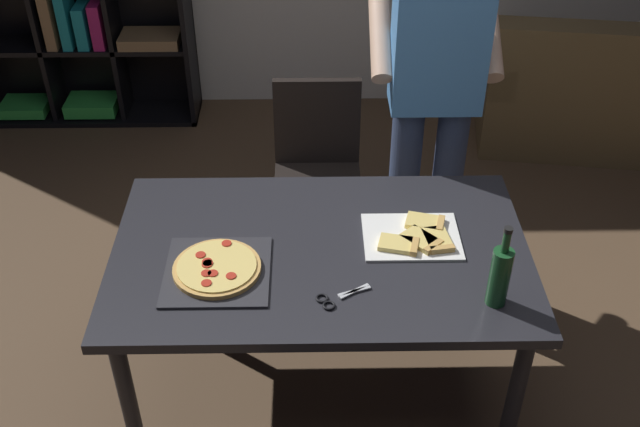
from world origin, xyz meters
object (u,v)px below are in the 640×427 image
Objects in this scene: wine_bottle at (500,275)px; kitchen_scissors at (336,298)px; couch at (621,96)px; person_serving_pizza at (434,93)px; pepperoni_pizza_on_tray at (217,269)px; dining_table at (321,265)px; chair_far_side at (317,161)px.

wine_bottle reaches higher than kitchen_scissors.
person_serving_pizza is at bearing -138.14° from couch.
couch is 3.13m from pepperoni_pizza_on_tray.
dining_table is 0.88× the size of person_serving_pizza.
couch reaches higher than kitchen_scissors.
chair_far_side is at bearing 92.27° from kitchen_scissors.
dining_table is 0.97m from chair_far_side.
wine_bottle is at bearing -64.88° from chair_far_side.
pepperoni_pizza_on_tray is at bearing 160.93° from kitchen_scissors.
person_serving_pizza is (0.49, 0.74, 0.32)m from dining_table.
person_serving_pizza reaches higher than chair_far_side.
wine_bottle is 1.62× the size of kitchen_scissors.
couch is 2.95m from kitchen_scissors.
person_serving_pizza is 1.24m from pepperoni_pizza_on_tray.
pepperoni_pizza_on_tray is at bearing -136.91° from couch.
wine_bottle is at bearing -26.32° from dining_table.
pepperoni_pizza_on_tray is (-0.86, -0.86, -0.23)m from person_serving_pizza.
kitchen_scissors is at bearing 177.83° from wine_bottle.
chair_far_side is (0.00, 0.96, -0.16)m from dining_table.
dining_table is 4.86× the size of wine_bottle.
chair_far_side is at bearing 71.23° from pepperoni_pizza_on_tray.
chair_far_side is 0.73m from person_serving_pizza.
person_serving_pizza is 5.54× the size of wine_bottle.
couch is 5.72× the size of wine_bottle.
pepperoni_pizza_on_tray is at bearing -135.03° from person_serving_pizza.
person_serving_pizza is at bearing 56.11° from dining_table.
pepperoni_pizza_on_tray is 0.44m from kitchen_scissors.
couch reaches higher than dining_table.
chair_far_side is at bearing 156.01° from person_serving_pizza.
couch is 1.03× the size of person_serving_pizza.
kitchen_scissors is at bearing -87.73° from chair_far_side.
chair_far_side is 2.85× the size of wine_bottle.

